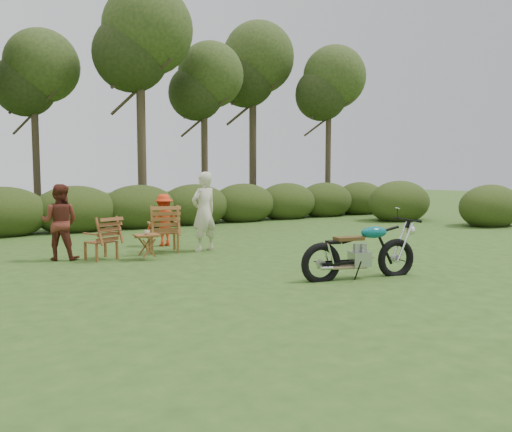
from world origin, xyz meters
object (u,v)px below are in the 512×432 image
lawn_chair_right (164,252)px  cup (147,232)px  motorcycle (359,278)px  lawn_chair_left (102,259)px  adult_a (204,251)px  side_table (147,247)px  adult_b (61,260)px  child (164,246)px

lawn_chair_right → cup: cup is taller
motorcycle → lawn_chair_left: bearing=140.2°
adult_a → lawn_chair_left: bearing=-17.0°
side_table → adult_b: bearing=146.8°
lawn_chair_left → cup: size_ratio=8.05×
lawn_chair_right → side_table: 1.03m
adult_a → adult_b: (-2.96, 0.59, 0.00)m
lawn_chair_right → adult_a: adult_a is taller
side_table → cup: size_ratio=4.77×
motorcycle → child: bearing=117.2°
lawn_chair_left → cup: (0.77, -0.55, 0.56)m
motorcycle → side_table: size_ratio=3.87×
lawn_chair_left → adult_b: size_ratio=0.57×
side_table → adult_a: (1.50, 0.37, -0.26)m
lawn_chair_left → child: (1.84, 1.10, 0.00)m
lawn_chair_right → lawn_chair_left: 1.46m
motorcycle → cup: 4.36m
motorcycle → lawn_chair_right: motorcycle is taller
cup → child: bearing=56.8°
lawn_chair_left → cup: cup is taller
adult_a → cup: bearing=1.5°
adult_b → child: bearing=-133.3°
child → adult_b: bearing=13.8°
lawn_chair_left → child: 2.15m
cup → adult_b: adult_b is taller
lawn_chair_right → adult_b: (-2.13, 0.22, 0.00)m
lawn_chair_left → child: size_ratio=0.69×
motorcycle → side_table: 4.34m
lawn_chair_left → cup: bearing=126.5°
child → lawn_chair_left: bearing=29.8°
cup → adult_a: size_ratio=0.06×
lawn_chair_right → cup: bearing=62.9°
side_table → lawn_chair_right: bearing=47.9°
lawn_chair_left → motorcycle: bearing=108.2°
motorcycle → adult_b: adult_b is taller
motorcycle → adult_a: bearing=115.3°
lawn_chair_right → side_table: size_ratio=2.02×
motorcycle → adult_b: (-3.76, 4.64, 0.00)m
child → adult_a: bearing=107.5°
cup → lawn_chair_left: bearing=144.3°
adult_a → child: size_ratio=1.42×
side_table → motorcycle: bearing=-58.1°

